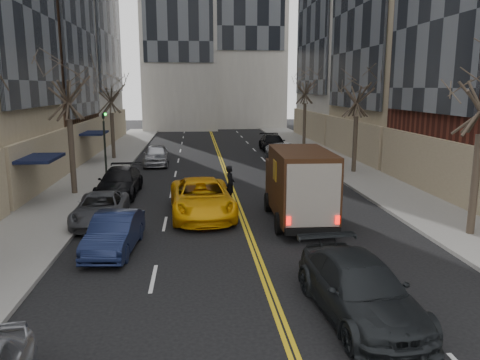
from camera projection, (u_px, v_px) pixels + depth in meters
The scene contains 18 objects.
sidewalk_left at pixel (97, 172), 32.69m from camera, with size 4.00×66.00×0.15m, color slate.
sidewalk_right at pixel (347, 167), 34.39m from camera, with size 4.00×66.00×0.15m, color slate.
tree_lf_mid at pixel (66, 73), 24.59m from camera, with size 3.20×3.20×8.91m.
tree_lf_far at pixel (110, 85), 37.40m from camera, with size 3.20×3.20×8.12m.
tree_rt_mid at pixel (358, 83), 31.22m from camera, with size 3.20×3.20×8.32m.
tree_rt_far at pixel (306, 78), 45.75m from camera, with size 3.20×3.20×9.11m.
traffic_signal at pixel (105, 140), 27.42m from camera, with size 0.29×0.26×4.70m.
ups_truck at pixel (299, 186), 20.41m from camera, with size 2.62×6.08×3.29m.
observer_sedan at pixel (359, 289), 12.11m from camera, with size 2.55×5.43×1.53m.
taxi at pixel (202, 198), 21.67m from camera, with size 2.79×6.04×1.68m, color #EBA509.
pedestrian at pixel (230, 184), 24.25m from camera, with size 0.70×0.46×1.92m, color black.
parked_lf_b at pixel (114, 233), 17.00m from camera, with size 1.47×4.22×1.39m, color #111936.
parked_lf_c at pixel (101, 209), 20.54m from camera, with size 2.16×4.68×1.30m, color #44454B.
parked_lf_d at pixel (120, 182), 25.77m from camera, with size 2.10×5.17×1.50m, color black.
parked_lf_e at pixel (156, 155), 35.78m from camera, with size 1.84×4.57×1.56m, color #ABADB3.
parked_rt_a at pixel (317, 161), 32.51m from camera, with size 1.72×4.94×1.63m, color #46494D.
parked_rt_b at pixel (285, 152), 37.65m from camera, with size 2.38×5.15×1.43m, color #9D9FA4.
parked_rt_c at pixel (273, 143), 43.53m from camera, with size 2.13×5.25×1.52m, color black.
Camera 1 is at (-2.11, -5.98, 5.91)m, focal length 35.00 mm.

